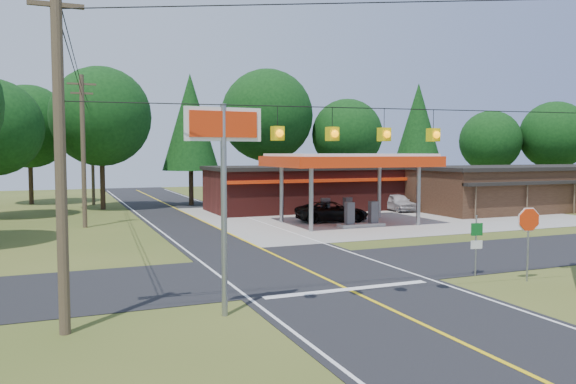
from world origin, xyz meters
name	(u,v)px	position (x,y,z in m)	size (l,w,h in m)	color
ground	(307,271)	(0.00, 0.00, 0.00)	(120.00, 120.00, 0.00)	#3C4C1B
main_highway	(307,270)	(0.00, 0.00, 0.01)	(8.00, 120.00, 0.02)	black
cross_road	(307,270)	(0.00, 0.00, 0.01)	(70.00, 7.00, 0.02)	black
lane_center_yellow	(307,270)	(0.00, 0.00, 0.03)	(0.15, 110.00, 0.00)	yellow
gas_canopy	(349,162)	(9.00, 13.00, 4.27)	(10.60, 7.40, 4.88)	gray
convenience_store	(303,188)	(10.00, 22.98, 1.92)	(16.40, 7.55, 3.80)	#521A17
strip_building	(525,188)	(28.00, 15.98, 1.91)	(20.40, 8.75, 3.80)	#372216
utility_pole_near_left	(60,143)	(-9.50, -5.00, 5.20)	(1.80, 0.30, 10.00)	#473828
utility_pole_far_left	(83,149)	(-8.00, 18.00, 5.20)	(1.80, 0.30, 10.00)	#473828
utility_pole_north	(93,155)	(-6.50, 35.00, 4.75)	(0.30, 0.30, 9.50)	#473828
overhead_beacons	(359,111)	(-1.00, -6.00, 6.21)	(17.04, 2.04, 1.03)	black
treeline_backdrop	(195,121)	(0.82, 24.01, 7.49)	(70.27, 51.59, 13.30)	#332316
suv_car	(332,212)	(8.50, 14.50, 0.73)	(5.23, 5.23, 1.45)	black
sedan_car	(397,202)	(17.00, 19.09, 0.74)	(4.33, 4.33, 1.48)	silver
big_stop_sign	(224,161)	(-5.00, -5.01, 4.69)	(2.37, 0.21, 6.37)	gray
octagonal_stop_sign	(529,225)	(7.00, -5.01, 2.17)	(0.98, 0.20, 2.88)	gray
route_sign_post	(476,240)	(5.80, -3.52, 1.47)	(0.50, 0.13, 2.45)	gray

